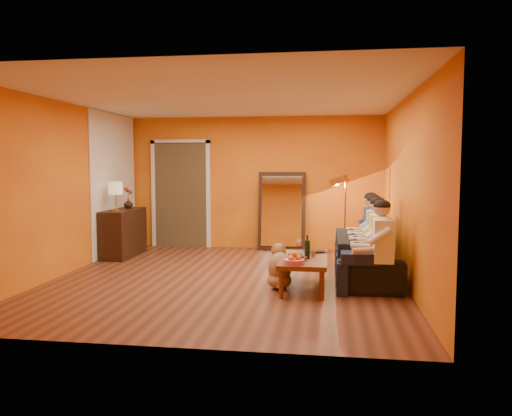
# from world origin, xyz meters

# --- Properties ---
(room_shell) EXTENTS (5.00, 5.50, 2.60)m
(room_shell) POSITION_xyz_m (0.00, 0.37, 1.30)
(room_shell) COLOR brown
(room_shell) RESTS_ON ground
(white_accent) EXTENTS (0.02, 1.90, 2.58)m
(white_accent) POSITION_xyz_m (-2.48, 1.75, 1.30)
(white_accent) COLOR white
(white_accent) RESTS_ON wall_left
(doorway_recess) EXTENTS (1.06, 0.30, 2.10)m
(doorway_recess) POSITION_xyz_m (-1.50, 2.83, 1.05)
(doorway_recess) COLOR #3F2D19
(doorway_recess) RESTS_ON floor
(door_jamb_left) EXTENTS (0.08, 0.06, 2.20)m
(door_jamb_left) POSITION_xyz_m (-2.07, 2.71, 1.05)
(door_jamb_left) COLOR white
(door_jamb_left) RESTS_ON wall_back
(door_jamb_right) EXTENTS (0.08, 0.06, 2.20)m
(door_jamb_right) POSITION_xyz_m (-0.93, 2.71, 1.05)
(door_jamb_right) COLOR white
(door_jamb_right) RESTS_ON wall_back
(door_header) EXTENTS (1.22, 0.06, 0.08)m
(door_header) POSITION_xyz_m (-1.50, 2.71, 2.12)
(door_header) COLOR white
(door_header) RESTS_ON wall_back
(mirror_frame) EXTENTS (0.92, 0.27, 1.51)m
(mirror_frame) POSITION_xyz_m (0.55, 2.63, 0.76)
(mirror_frame) COLOR black
(mirror_frame) RESTS_ON floor
(mirror_glass) EXTENTS (0.78, 0.21, 1.35)m
(mirror_glass) POSITION_xyz_m (0.55, 2.59, 0.76)
(mirror_glass) COLOR white
(mirror_glass) RESTS_ON mirror_frame
(sideboard) EXTENTS (0.44, 1.18, 0.85)m
(sideboard) POSITION_xyz_m (-2.24, 1.55, 0.42)
(sideboard) COLOR black
(sideboard) RESTS_ON floor
(table_lamp) EXTENTS (0.24, 0.24, 0.51)m
(table_lamp) POSITION_xyz_m (-2.24, 1.25, 1.10)
(table_lamp) COLOR beige
(table_lamp) RESTS_ON sideboard
(sofa) EXTENTS (2.18, 0.85, 0.64)m
(sofa) POSITION_xyz_m (2.00, 0.37, 0.32)
(sofa) COLOR black
(sofa) RESTS_ON floor
(coffee_table) EXTENTS (0.62, 1.22, 0.42)m
(coffee_table) POSITION_xyz_m (1.12, -0.40, 0.21)
(coffee_table) COLOR brown
(coffee_table) RESTS_ON floor
(floor_lamp) EXTENTS (0.37, 0.33, 1.44)m
(floor_lamp) POSITION_xyz_m (1.74, 1.89, 0.72)
(floor_lamp) COLOR gold
(floor_lamp) RESTS_ON floor
(dog) EXTENTS (0.37, 0.54, 0.61)m
(dog) POSITION_xyz_m (0.80, -0.38, 0.31)
(dog) COLOR olive
(dog) RESTS_ON floor
(person_far_left) EXTENTS (0.70, 0.44, 1.22)m
(person_far_left) POSITION_xyz_m (2.13, -0.63, 0.61)
(person_far_left) COLOR white
(person_far_left) RESTS_ON sofa
(person_mid_left) EXTENTS (0.70, 0.44, 1.22)m
(person_mid_left) POSITION_xyz_m (2.13, -0.08, 0.61)
(person_mid_left) COLOR #FBE253
(person_mid_left) RESTS_ON sofa
(person_mid_right) EXTENTS (0.70, 0.44, 1.22)m
(person_mid_right) POSITION_xyz_m (2.13, 0.47, 0.61)
(person_mid_right) COLOR #98B9EB
(person_mid_right) RESTS_ON sofa
(person_far_right) EXTENTS (0.70, 0.44, 1.22)m
(person_far_right) POSITION_xyz_m (2.13, 1.02, 0.61)
(person_far_right) COLOR #303035
(person_far_right) RESTS_ON sofa
(fruit_bowl) EXTENTS (0.26, 0.26, 0.16)m
(fruit_bowl) POSITION_xyz_m (1.02, -0.85, 0.50)
(fruit_bowl) COLOR #EE548D
(fruit_bowl) RESTS_ON coffee_table
(wine_bottle) EXTENTS (0.07, 0.07, 0.31)m
(wine_bottle) POSITION_xyz_m (1.17, -0.45, 0.58)
(wine_bottle) COLOR black
(wine_bottle) RESTS_ON coffee_table
(tumbler) EXTENTS (0.09, 0.09, 0.08)m
(tumbler) POSITION_xyz_m (1.24, -0.28, 0.46)
(tumbler) COLOR #B27F3F
(tumbler) RESTS_ON coffee_table
(laptop) EXTENTS (0.44, 0.39, 0.03)m
(laptop) POSITION_xyz_m (1.30, -0.05, 0.43)
(laptop) COLOR black
(laptop) RESTS_ON coffee_table
(book_lower) EXTENTS (0.19, 0.25, 0.02)m
(book_lower) POSITION_xyz_m (0.94, -0.60, 0.43)
(book_lower) COLOR black
(book_lower) RESTS_ON coffee_table
(book_mid) EXTENTS (0.29, 0.32, 0.02)m
(book_mid) POSITION_xyz_m (0.95, -0.59, 0.45)
(book_mid) COLOR #A12612
(book_mid) RESTS_ON book_lower
(book_upper) EXTENTS (0.22, 0.27, 0.02)m
(book_upper) POSITION_xyz_m (0.94, -0.61, 0.47)
(book_upper) COLOR black
(book_upper) RESTS_ON book_mid
(vase) EXTENTS (0.17, 0.17, 0.18)m
(vase) POSITION_xyz_m (-2.24, 1.80, 0.94)
(vase) COLOR black
(vase) RESTS_ON sideboard
(flowers) EXTENTS (0.17, 0.17, 0.39)m
(flowers) POSITION_xyz_m (-2.24, 1.80, 1.17)
(flowers) COLOR #A12612
(flowers) RESTS_ON vase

